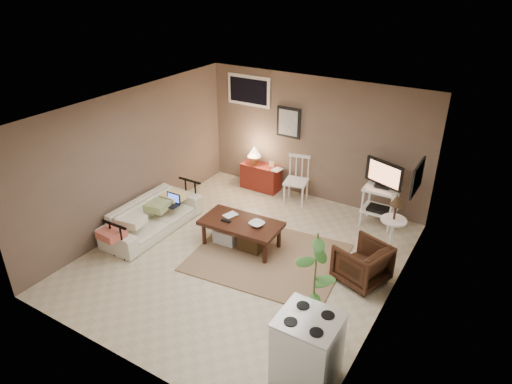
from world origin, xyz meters
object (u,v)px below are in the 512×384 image
Objects in this scene: red_console at (260,174)px; tv_stand at (381,192)px; coffee_table at (241,232)px; sofa at (152,212)px; spindle_chair at (296,182)px; potted_plant at (314,284)px; armchair at (362,261)px; side_table at (394,218)px; stove at (307,348)px.

tv_stand is (2.54, -0.16, 0.33)m from red_console.
tv_stand is at bearing -3.63° from red_console.
sofa reaches higher than coffee_table.
spindle_chair is at bearing 87.93° from coffee_table.
potted_plant is at bearing -104.66° from sofa.
red_console is 3.39m from armchair.
coffee_table is at bearing -132.70° from tv_stand.
side_table is (2.99, -0.97, 0.35)m from red_console.
sofa is 2.50m from red_console.
tv_stand reaches higher than stove.
stove is (3.66, -1.48, 0.06)m from sofa.
spindle_chair is at bearing 179.36° from tv_stand.
spindle_chair is at bearing -112.70° from armchair.
sofa is 2.17× the size of stove.
red_console is at bearing 170.96° from spindle_chair.
spindle_chair is (1.65, 2.24, 0.07)m from sofa.
armchair is at bearing -81.72° from sofa.
spindle_chair is 0.87× the size of side_table.
tv_stand reaches higher than coffee_table.
spindle_chair is 0.76× the size of tv_stand.
red_console is at bearing -104.42° from armchair.
sofa is at bearing -126.29° from spindle_chair.
coffee_table is 2.01m from armchair.
red_console reaches higher than coffee_table.
tv_stand reaches higher than sofa.
armchair is (2.83, -1.86, 0.02)m from red_console.
tv_stand is at bearing -55.94° from sofa.
red_console is 4.84m from stove.
coffee_table is at bearing -67.66° from red_console.
coffee_table is at bearing -66.74° from armchair.
armchair is 0.78× the size of stove.
coffee_table is at bearing -92.07° from spindle_chair.
red_console is 3.17m from side_table.
sofa reaches higher than armchair.
red_console is 0.91m from spindle_chair.
side_table is 2.34m from potted_plant.
spindle_chair reaches higher than sofa.
stove is at bearing -112.10° from sofa.
stove is (2.01, -3.73, -0.01)m from spindle_chair.
potted_plant is 0.74m from stove.
side_table reaches higher than armchair.
side_table is 2.91m from stove.
sofa is at bearing -62.80° from armchair.
stove is at bearing -70.36° from potted_plant.
red_console is 1.06× the size of stove.
spindle_chair is at bearing 118.35° from stove.
tv_stand is 1.14× the size of side_table.
red_console is at bearing 112.34° from coffee_table.
side_table is at bearing 82.75° from potted_plant.
sofa is 3.95m from stove.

